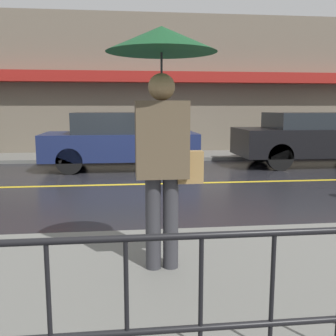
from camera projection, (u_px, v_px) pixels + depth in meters
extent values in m
plane|color=black|center=(150.00, 184.00, 8.36)|extent=(80.00, 80.00, 0.00)
cube|color=slate|center=(191.00, 290.00, 3.42)|extent=(28.00, 3.17, 0.10)
cube|color=slate|center=(141.00, 156.00, 12.66)|extent=(28.00, 1.92, 0.10)
cube|color=gold|center=(150.00, 184.00, 8.36)|extent=(25.20, 0.12, 0.01)
cube|color=#706656|center=(138.00, 85.00, 13.39)|extent=(28.00, 0.30, 4.72)
cube|color=maroon|center=(139.00, 77.00, 12.94)|extent=(16.80, 0.55, 0.35)
cylinder|color=black|center=(238.00, 234.00, 1.96)|extent=(12.00, 0.04, 0.04)
cylinder|color=black|center=(236.00, 326.00, 2.04)|extent=(12.00, 0.04, 0.04)
cylinder|color=black|center=(50.00, 329.00, 1.92)|extent=(0.02, 0.02, 0.90)
cylinder|color=black|center=(127.00, 324.00, 1.97)|extent=(0.02, 0.02, 0.90)
cylinder|color=black|center=(200.00, 320.00, 2.01)|extent=(0.02, 0.02, 0.90)
cylinder|color=black|center=(271.00, 315.00, 2.05)|extent=(0.02, 0.02, 0.90)
cylinder|color=#333338|center=(153.00, 223.00, 3.70)|extent=(0.15, 0.15, 0.88)
cylinder|color=#333338|center=(171.00, 223.00, 3.72)|extent=(0.15, 0.15, 0.88)
cube|color=brown|center=(162.00, 139.00, 3.59)|extent=(0.48, 0.29, 0.70)
sphere|color=tan|center=(162.00, 87.00, 3.51)|extent=(0.24, 0.24, 0.24)
cylinder|color=#262628|center=(162.00, 97.00, 3.53)|extent=(0.02, 0.02, 0.77)
cone|color=#144723|center=(161.00, 39.00, 3.45)|extent=(0.99, 0.99, 0.22)
cube|color=#9E7A47|center=(190.00, 167.00, 3.66)|extent=(0.24, 0.12, 0.30)
cube|color=#19234C|center=(120.00, 146.00, 10.36)|extent=(3.98, 1.72, 0.68)
cube|color=#1E2328|center=(114.00, 123.00, 10.25)|extent=(2.07, 1.58, 0.53)
cylinder|color=black|center=(164.00, 153.00, 11.29)|extent=(0.64, 0.22, 0.64)
cylinder|color=black|center=(170.00, 160.00, 9.81)|extent=(0.64, 0.22, 0.64)
cylinder|color=black|center=(76.00, 154.00, 11.01)|extent=(0.64, 0.22, 0.64)
cylinder|color=black|center=(69.00, 161.00, 9.53)|extent=(0.64, 0.22, 0.64)
cube|color=black|center=(317.00, 141.00, 10.98)|extent=(4.50, 1.77, 0.74)
cube|color=#1E2328|center=(312.00, 120.00, 10.87)|extent=(2.34, 1.62, 0.43)
cylinder|color=black|center=(259.00, 150.00, 11.63)|extent=(0.70, 0.22, 0.70)
cylinder|color=black|center=(280.00, 157.00, 10.11)|extent=(0.70, 0.22, 0.70)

